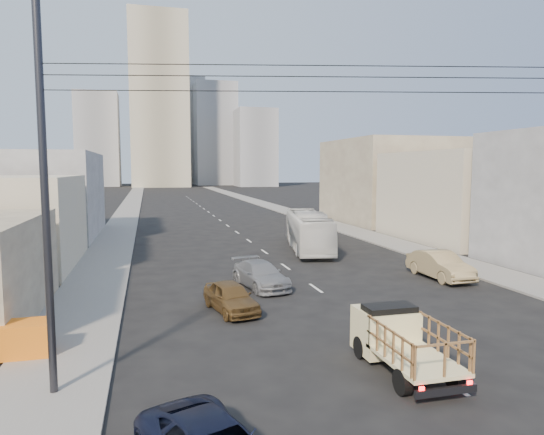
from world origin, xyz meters
name	(u,v)px	position (x,y,z in m)	size (l,w,h in m)	color
ground	(492,413)	(0.00, 0.00, 0.00)	(420.00, 420.00, 0.00)	black
sidewalk_left	(129,209)	(-11.75, 70.00, 0.06)	(3.50, 180.00, 0.12)	gray
sidewalk_right	(271,206)	(11.75, 70.00, 0.06)	(3.50, 180.00, 0.12)	gray
lane_dashes	(217,218)	(0.00, 53.00, 0.01)	(0.15, 104.00, 0.01)	silver
flatbed_pickup	(402,337)	(-0.95, 3.16, 1.09)	(1.95, 4.41, 1.90)	beige
city_bus	(308,231)	(3.58, 25.93, 1.54)	(2.59, 11.06, 3.08)	silver
sedan_brown	(231,297)	(-5.21, 10.87, 0.68)	(1.60, 3.99, 1.36)	brown
sedan_tan	(440,265)	(7.90, 14.40, 0.81)	(1.71, 4.89, 1.61)	tan
sedan_grey	(261,275)	(-2.87, 14.97, 0.70)	(1.96, 4.81, 1.40)	gray
streetlamp_left	(48,171)	(-11.39, 4.00, 6.44)	(2.36, 0.25, 12.00)	#2D2D33
overhead_wires	(470,79)	(0.00, 1.50, 8.97)	(23.01, 5.02, 0.72)	black
crate_stack	(24,338)	(-13.00, 7.25, 0.69)	(1.80, 1.20, 1.14)	orange
bldg_right_mid	(466,196)	(19.50, 28.00, 4.00)	(11.00, 14.00, 8.00)	beige
bldg_right_far	(388,181)	(20.00, 44.00, 5.00)	(12.00, 16.00, 10.00)	gray
bldg_left_far	(29,195)	(-19.50, 39.00, 4.00)	(12.00, 16.00, 8.00)	gray
high_rise_tower	(159,102)	(-4.00, 170.00, 30.00)	(20.00, 20.00, 60.00)	#9E957A
midrise_ne	(215,135)	(18.00, 185.00, 20.00)	(16.00, 16.00, 40.00)	gray
midrise_nw	(98,140)	(-26.00, 180.00, 17.00)	(15.00, 15.00, 34.00)	gray
midrise_back	(182,132)	(6.00, 200.00, 22.00)	(18.00, 18.00, 44.00)	gray
midrise_east	(255,148)	(30.00, 165.00, 14.00)	(14.00, 14.00, 28.00)	gray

